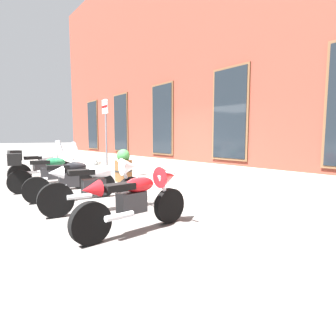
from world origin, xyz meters
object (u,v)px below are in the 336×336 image
(motorcycle_red_sport, at_px, (139,197))
(barrel_planter, at_px, (123,167))
(motorcycle_black_naked, at_px, (72,180))
(parking_sign, at_px, (106,128))
(motorcycle_silver_touring, at_px, (39,166))
(motorcycle_green_touring, at_px, (47,171))
(motorcycle_white_sport, at_px, (100,183))

(motorcycle_red_sport, distance_m, barrel_planter, 4.37)
(motorcycle_black_naked, xyz_separation_m, parking_sign, (-1.97, 1.84, 1.30))
(motorcycle_red_sport, relative_size, parking_sign, 0.81)
(motorcycle_silver_touring, bearing_deg, parking_sign, 59.72)
(motorcycle_silver_touring, height_order, motorcycle_black_naked, motorcycle_silver_touring)
(motorcycle_red_sport, bearing_deg, motorcycle_silver_touring, -179.58)
(motorcycle_green_touring, distance_m, parking_sign, 2.41)
(motorcycle_white_sport, relative_size, motorcycle_red_sport, 1.03)
(motorcycle_green_touring, xyz_separation_m, parking_sign, (-0.52, 2.01, 1.22))
(motorcycle_white_sport, bearing_deg, motorcycle_red_sport, -1.19)
(barrel_planter, bearing_deg, motorcycle_red_sport, -26.14)
(motorcycle_silver_touring, bearing_deg, motorcycle_black_naked, -0.29)
(motorcycle_silver_touring, relative_size, motorcycle_red_sport, 0.98)
(motorcycle_red_sport, xyz_separation_m, barrel_planter, (-3.92, 1.93, 0.01))
(motorcycle_red_sport, height_order, barrel_planter, barrel_planter)
(motorcycle_green_touring, distance_m, barrel_planter, 2.18)
(barrel_planter, bearing_deg, motorcycle_silver_touring, -134.41)
(motorcycle_green_touring, xyz_separation_m, barrel_planter, (0.34, 2.16, -0.00))
(motorcycle_silver_touring, relative_size, motorcycle_black_naked, 0.99)
(motorcycle_black_naked, relative_size, barrel_planter, 2.10)
(motorcycle_green_touring, xyz_separation_m, motorcycle_black_naked, (1.45, 0.17, -0.08))
(parking_sign, bearing_deg, motorcycle_green_touring, -75.49)
(motorcycle_green_touring, distance_m, motorcycle_black_naked, 1.46)
(motorcycle_silver_touring, xyz_separation_m, barrel_planter, (1.93, 1.97, -0.01))
(motorcycle_white_sport, bearing_deg, motorcycle_black_naked, -176.22)
(motorcycle_white_sport, distance_m, parking_sign, 3.94)
(motorcycle_silver_touring, height_order, parking_sign, parking_sign)
(motorcycle_silver_touring, xyz_separation_m, motorcycle_red_sport, (5.85, 0.04, -0.02))
(barrel_planter, bearing_deg, parking_sign, -170.59)
(motorcycle_white_sport, distance_m, barrel_planter, 3.10)
(motorcycle_green_touring, bearing_deg, barrel_planter, 81.03)
(motorcycle_black_naked, distance_m, motorcycle_white_sport, 1.35)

